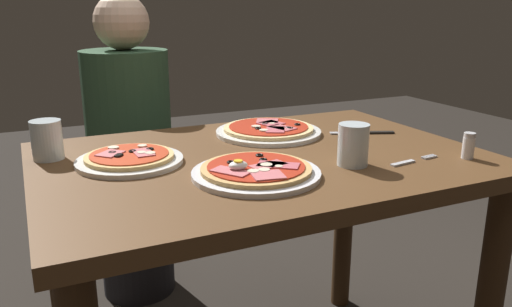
{
  "coord_description": "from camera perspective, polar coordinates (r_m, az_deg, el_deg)",
  "views": [
    {
      "loc": [
        -0.55,
        -1.15,
        1.14
      ],
      "look_at": [
        -0.05,
        -0.07,
        0.79
      ],
      "focal_mm": 35.88,
      "sensor_mm": 36.0,
      "label": 1
    }
  ],
  "objects": [
    {
      "name": "fork",
      "position": [
        1.33,
        16.87,
        -0.83
      ],
      "size": [
        0.16,
        0.04,
        0.0
      ],
      "color": "silver",
      "rests_on": "dining_table"
    },
    {
      "name": "pizza_foreground",
      "position": [
        1.16,
        0.0,
        -1.98
      ],
      "size": [
        0.3,
        0.3,
        0.05
      ],
      "color": "white",
      "rests_on": "dining_table"
    },
    {
      "name": "water_glass_far",
      "position": [
        1.39,
        -22.25,
        1.13
      ],
      "size": [
        0.08,
        0.08,
        0.1
      ],
      "color": "silver",
      "rests_on": "dining_table"
    },
    {
      "name": "diner_person",
      "position": [
        2.04,
        -13.75,
        -0.69
      ],
      "size": [
        0.32,
        0.32,
        1.18
      ],
      "rotation": [
        0.0,
        0.0,
        3.14
      ],
      "color": "black",
      "rests_on": "ground"
    },
    {
      "name": "water_glass_near",
      "position": [
        1.26,
        10.77,
        0.65
      ],
      "size": [
        0.07,
        0.07,
        0.1
      ],
      "color": "silver",
      "rests_on": "dining_table"
    },
    {
      "name": "pizza_across_left",
      "position": [
        1.54,
        1.42,
        2.61
      ],
      "size": [
        0.32,
        0.32,
        0.03
      ],
      "color": "white",
      "rests_on": "dining_table"
    },
    {
      "name": "knife",
      "position": [
        1.59,
        12.22,
        2.29
      ],
      "size": [
        0.19,
        0.09,
        0.01
      ],
      "color": "silver",
      "rests_on": "dining_table"
    },
    {
      "name": "salt_shaker",
      "position": [
        1.4,
        22.61,
        0.79
      ],
      "size": [
        0.03,
        0.03,
        0.07
      ],
      "color": "white",
      "rests_on": "dining_table"
    },
    {
      "name": "dining_table",
      "position": [
        1.37,
        0.63,
        -5.32
      ],
      "size": [
        1.13,
        0.79,
        0.76
      ],
      "color": "brown",
      "rests_on": "ground"
    },
    {
      "name": "pizza_across_right",
      "position": [
        1.3,
        -13.91,
        -0.57
      ],
      "size": [
        0.26,
        0.26,
        0.03
      ],
      "color": "white",
      "rests_on": "dining_table"
    }
  ]
}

